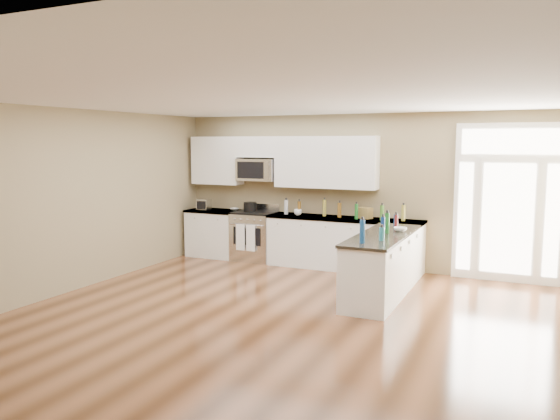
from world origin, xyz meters
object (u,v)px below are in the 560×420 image
(peninsula_cabinet, at_px, (382,267))
(stockpot, at_px, (250,206))
(toaster_oven, at_px, (204,204))
(kitchen_range, at_px, (255,236))

(peninsula_cabinet, distance_m, stockpot, 3.40)
(peninsula_cabinet, height_order, stockpot, stockpot)
(peninsula_cabinet, bearing_deg, toaster_oven, 161.04)
(toaster_oven, bearing_deg, kitchen_range, 5.43)
(peninsula_cabinet, relative_size, toaster_oven, 9.22)
(peninsula_cabinet, xyz_separation_m, kitchen_range, (-2.89, 1.45, 0.04))
(stockpot, bearing_deg, peninsula_cabinet, -26.16)
(kitchen_range, distance_m, toaster_oven, 1.25)
(peninsula_cabinet, distance_m, toaster_oven, 4.28)
(peninsula_cabinet, xyz_separation_m, toaster_oven, (-4.00, 1.38, 0.61))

